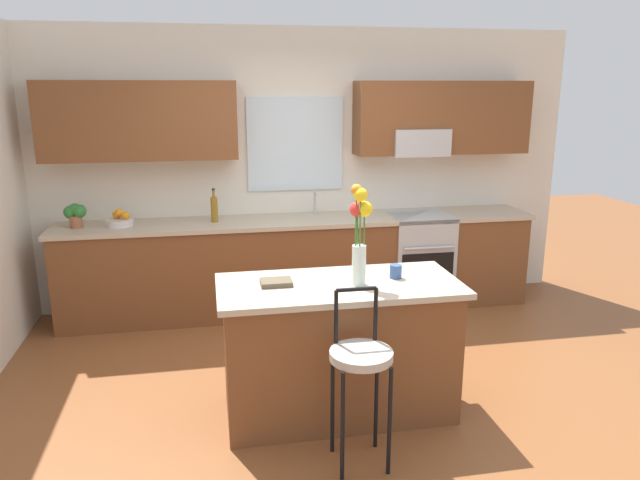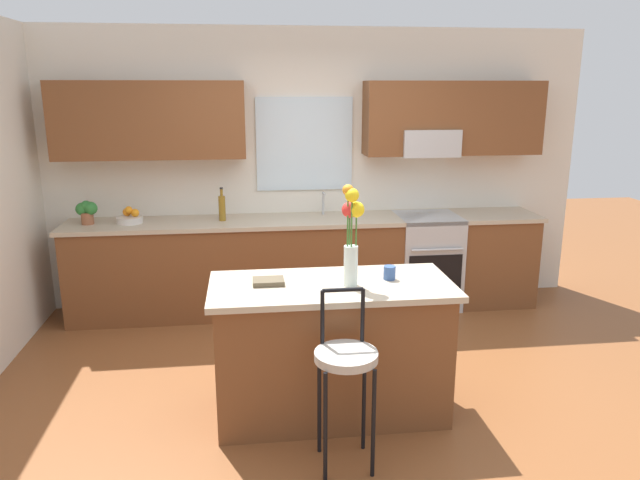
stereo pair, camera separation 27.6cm
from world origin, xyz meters
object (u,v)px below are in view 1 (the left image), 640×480
flower_vase (360,230)px  potted_plant_small (75,214)px  kitchen_island (339,348)px  cookbook (276,282)px  mug_ceramic (396,271)px  oven_range (417,259)px  bar_stool_near (361,363)px  fruit_bowl_oranges (120,220)px  bottle_olive_oil (214,209)px

flower_vase → potted_plant_small: size_ratio=2.96×
kitchen_island → cookbook: (-0.40, 0.04, 0.47)m
mug_ceramic → potted_plant_small: potted_plant_small is taller
oven_range → flower_vase: bearing=-119.5°
bar_stool_near → flower_vase: bearing=77.3°
bar_stool_near → flower_vase: size_ratio=1.60×
cookbook → fruit_bowl_oranges: (-1.20, 1.92, 0.03)m
cookbook → bottle_olive_oil: 1.95m
potted_plant_small → flower_vase: bearing=-43.8°
bar_stool_near → fruit_bowl_oranges: fruit_bowl_oranges is taller
mug_ceramic → cookbook: bearing=179.6°
fruit_bowl_oranges → flower_vase: bearing=-49.5°
mug_ceramic → oven_range: bearing=65.9°
flower_vase → cookbook: size_ratio=3.25×
potted_plant_small → oven_range: bearing=-0.4°
kitchen_island → oven_range: bearing=57.4°
kitchen_island → bar_stool_near: size_ratio=1.51×
mug_ceramic → cookbook: size_ratio=0.45×
oven_range → mug_ceramic: 2.14m
bottle_olive_oil → potted_plant_small: (-1.22, -0.00, 0.00)m
oven_range → potted_plant_small: potted_plant_small is taller
cookbook → fruit_bowl_oranges: 2.27m
mug_ceramic → cookbook: mug_ceramic is taller
mug_ceramic → bottle_olive_oil: bearing=120.8°
flower_vase → fruit_bowl_oranges: (-1.72, 2.01, -0.31)m
bar_stool_near → oven_range: bearing=63.7°
bottle_olive_oil → mug_ceramic: bearing=-59.2°
fruit_bowl_oranges → mug_ceramic: bearing=-44.0°
flower_vase → cookbook: 0.63m
kitchen_island → bottle_olive_oil: bottle_olive_oil is taller
cookbook → fruit_bowl_oranges: size_ratio=0.83×
oven_range → cookbook: cookbook is taller
bar_stool_near → fruit_bowl_oranges: bearing=122.4°
kitchen_island → fruit_bowl_oranges: (-1.61, 1.96, 0.50)m
cookbook → mug_ceramic: bearing=-0.4°
bottle_olive_oil → fruit_bowl_oranges: bearing=179.7°
potted_plant_small → bar_stool_near: bearing=-51.9°
oven_range → fruit_bowl_oranges: (-2.84, 0.03, 0.51)m
kitchen_island → bottle_olive_oil: (-0.76, 1.96, 0.58)m
fruit_bowl_oranges → kitchen_island: bearing=-50.7°
bottle_olive_oil → cookbook: bearing=-79.6°
bar_stool_near → flower_vase: 0.84m
oven_range → kitchen_island: bearing=-122.6°
flower_vase → fruit_bowl_oranges: 2.67m
oven_range → mug_ceramic: mug_ceramic is taller
bar_stool_near → potted_plant_small: size_ratio=4.74×
mug_ceramic → fruit_bowl_oranges: 2.77m
kitchen_island → bar_stool_near: 0.60m
flower_vase → bottle_olive_oil: flower_vase is taller
kitchen_island → mug_ceramic: mug_ceramic is taller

